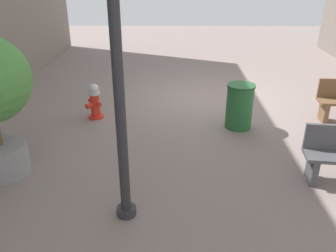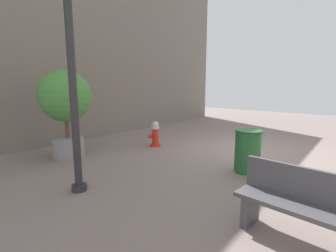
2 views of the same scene
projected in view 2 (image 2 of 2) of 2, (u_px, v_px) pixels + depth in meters
name	position (u px, v px, depth m)	size (l,w,h in m)	color
ground_plane	(251.00, 151.00, 7.46)	(23.40, 23.40, 0.00)	gray
building_facade_right	(59.00, 7.00, 8.12)	(0.70, 18.00, 9.01)	slate
fire_hydrant	(155.00, 134.00, 7.99)	(0.39, 0.39, 0.82)	red
bench_far	(301.00, 205.00, 3.11)	(1.62, 0.60, 0.95)	#4C4C51
planter_tree	(65.00, 103.00, 6.62)	(1.37, 1.37, 2.36)	gray
street_lamp	(71.00, 63.00, 4.31)	(0.36, 0.36, 3.80)	#2D2D33
trash_bin	(248.00, 151.00, 5.63)	(0.60, 0.60, 0.97)	#266633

